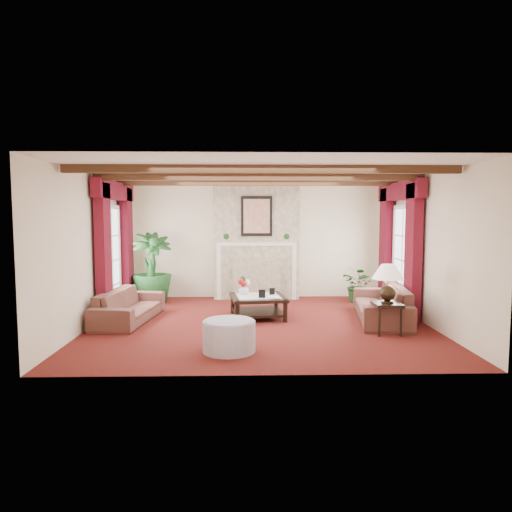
{
  "coord_description": "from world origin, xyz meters",
  "views": [
    {
      "loc": [
        -0.27,
        -8.19,
        1.95
      ],
      "look_at": [
        -0.06,
        0.4,
        1.2
      ],
      "focal_mm": 32.0,
      "sensor_mm": 36.0,
      "label": 1
    }
  ],
  "objects_px": {
    "sofa_right": "(381,297)",
    "side_table": "(387,318)",
    "coffee_table": "(258,307)",
    "sofa_left": "(129,300)",
    "ottoman": "(229,336)",
    "potted_palm": "(152,283)"
  },
  "relations": [
    {
      "from": "coffee_table",
      "to": "ottoman",
      "type": "xyz_separation_m",
      "value": [
        -0.48,
        -2.2,
        0.01
      ]
    },
    {
      "from": "sofa_left",
      "to": "side_table",
      "type": "distance_m",
      "value": 4.63
    },
    {
      "from": "potted_palm",
      "to": "side_table",
      "type": "bearing_deg",
      "value": -32.29
    },
    {
      "from": "coffee_table",
      "to": "ottoman",
      "type": "distance_m",
      "value": 2.25
    },
    {
      "from": "potted_palm",
      "to": "side_table",
      "type": "height_order",
      "value": "potted_palm"
    },
    {
      "from": "sofa_right",
      "to": "coffee_table",
      "type": "relative_size",
      "value": 2.22
    },
    {
      "from": "sofa_left",
      "to": "ottoman",
      "type": "distance_m",
      "value": 2.76
    },
    {
      "from": "potted_palm",
      "to": "side_table",
      "type": "relative_size",
      "value": 3.49
    },
    {
      "from": "sofa_right",
      "to": "side_table",
      "type": "distance_m",
      "value": 1.05
    },
    {
      "from": "sofa_right",
      "to": "side_table",
      "type": "relative_size",
      "value": 4.35
    },
    {
      "from": "coffee_table",
      "to": "side_table",
      "type": "relative_size",
      "value": 1.96
    },
    {
      "from": "coffee_table",
      "to": "sofa_right",
      "type": "bearing_deg",
      "value": -13.12
    },
    {
      "from": "sofa_right",
      "to": "sofa_left",
      "type": "bearing_deg",
      "value": -81.31
    },
    {
      "from": "side_table",
      "to": "ottoman",
      "type": "height_order",
      "value": "side_table"
    },
    {
      "from": "coffee_table",
      "to": "ottoman",
      "type": "relative_size",
      "value": 1.34
    },
    {
      "from": "potted_palm",
      "to": "sofa_left",
      "type": "bearing_deg",
      "value": -91.97
    },
    {
      "from": "potted_palm",
      "to": "side_table",
      "type": "distance_m",
      "value": 5.27
    },
    {
      "from": "ottoman",
      "to": "sofa_right",
      "type": "bearing_deg",
      "value": 34.9
    },
    {
      "from": "sofa_right",
      "to": "coffee_table",
      "type": "distance_m",
      "value": 2.34
    },
    {
      "from": "ottoman",
      "to": "sofa_left",
      "type": "bearing_deg",
      "value": 134.38
    },
    {
      "from": "sofa_left",
      "to": "sofa_right",
      "type": "bearing_deg",
      "value": -83.79
    },
    {
      "from": "sofa_left",
      "to": "coffee_table",
      "type": "relative_size",
      "value": 2.01
    }
  ]
}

